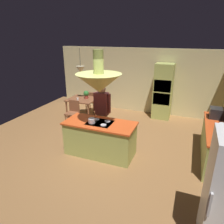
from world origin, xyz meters
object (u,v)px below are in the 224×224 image
object	(u,v)px
person_at_island	(102,110)
cup_on_table	(78,99)
chair_by_back_wall	(91,100)
canister_flour	(223,133)
canister_sugar	(222,130)
cooking_pot_on_cooktop	(92,121)
microwave_on_counter	(219,113)
potted_plant_on_table	(86,94)
canister_tea	(222,127)
dining_table	(82,101)
oven_tower	(163,91)
chair_facing_island	(73,111)
kitchen_island	(100,138)

from	to	relation	value
person_at_island	cup_on_table	distance (m)	1.93
chair_by_back_wall	canister_flour	distance (m)	5.21
person_at_island	canister_flour	distance (m)	3.11
canister_sugar	cooking_pot_on_cooktop	world-z (taller)	canister_sugar
microwave_on_counter	cooking_pot_on_cooktop	size ratio (longest dim) A/B	2.56
canister_flour	cooking_pot_on_cooktop	xyz separation A→B (m)	(-3.00, -0.40, -0.02)
chair_by_back_wall	canister_sugar	xyz separation A→B (m)	(4.54, -2.33, 0.48)
chair_by_back_wall	cup_on_table	bearing A→B (deg)	86.43
person_at_island	canister_sugar	distance (m)	3.09
potted_plant_on_table	cup_on_table	distance (m)	0.39
canister_flour	canister_tea	bearing A→B (deg)	90.00
person_at_island	canister_tea	bearing A→B (deg)	-1.14
canister_tea	dining_table	bearing A→B (deg)	162.04
microwave_on_counter	person_at_island	bearing A→B (deg)	-166.35
oven_tower	person_at_island	world-z (taller)	oven_tower
chair_facing_island	person_at_island	bearing A→B (deg)	-26.73
dining_table	kitchen_island	bearing A→B (deg)	-51.01
cup_on_table	chair_facing_island	bearing A→B (deg)	-82.84
chair_facing_island	cooking_pot_on_cooktop	world-z (taller)	cooking_pot_on_cooktop
cup_on_table	kitchen_island	bearing A→B (deg)	-46.84
canister_sugar	chair_by_back_wall	bearing A→B (deg)	152.87
person_at_island	cooking_pot_on_cooktop	distance (m)	0.82
person_at_island	chair_facing_island	xyz separation A→B (m)	(-1.46, 0.74, -0.49)
canister_flour	cooking_pot_on_cooktop	size ratio (longest dim) A/B	1.09
microwave_on_counter	kitchen_island	bearing A→B (deg)	-153.15
potted_plant_on_table	cooking_pot_on_cooktop	xyz separation A→B (m)	(1.41, -2.32, 0.06)
kitchen_island	canister_tea	bearing A→B (deg)	12.48
oven_tower	cup_on_table	bearing A→B (deg)	-154.38
chair_by_back_wall	cup_on_table	xyz separation A→B (m)	(-0.06, -0.90, 0.30)
canister_sugar	cooking_pot_on_cooktop	distance (m)	3.06
kitchen_island	cup_on_table	distance (m)	2.59
potted_plant_on_table	canister_flour	xyz separation A→B (m)	(4.41, -1.92, 0.08)
cup_on_table	microwave_on_counter	size ratio (longest dim) A/B	0.20
canister_tea	person_at_island	bearing A→B (deg)	178.86
person_at_island	canister_flour	world-z (taller)	person_at_island
canister_tea	microwave_on_counter	distance (m)	0.81
chair_facing_island	canister_sugar	size ratio (longest dim) A/B	5.50
canister_sugar	cooking_pot_on_cooktop	size ratio (longest dim) A/B	0.88
chair_by_back_wall	canister_flour	xyz separation A→B (m)	(4.54, -2.51, 0.50)
kitchen_island	canister_sugar	size ratio (longest dim) A/B	11.63
dining_table	chair_facing_island	world-z (taller)	chair_facing_island
chair_facing_island	canister_flour	size ratio (longest dim) A/B	4.43
oven_tower	chair_by_back_wall	distance (m)	2.89
chair_by_back_wall	cooking_pot_on_cooktop	size ratio (longest dim) A/B	4.83
person_at_island	cup_on_table	size ratio (longest dim) A/B	19.08
potted_plant_on_table	canister_flour	bearing A→B (deg)	-23.56
chair_facing_island	canister_tea	distance (m)	4.64
chair_by_back_wall	microwave_on_counter	distance (m)	4.76
oven_tower	potted_plant_on_table	xyz separation A→B (m)	(-2.67, -1.05, -0.10)
dining_table	cup_on_table	distance (m)	0.28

